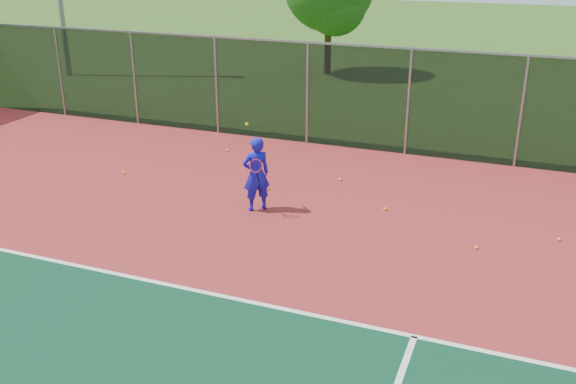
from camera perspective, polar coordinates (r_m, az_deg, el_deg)
name	(u,v)px	position (r m, az deg, el deg)	size (l,w,h in m)	color
court_apron	(272,345)	(10.10, -1.46, -13.47)	(30.00, 20.00, 0.02)	maroon
fence_back	(408,101)	(18.40, 10.64, 7.94)	(30.00, 0.06, 3.03)	black
tennis_player	(256,174)	(14.40, -2.84, 1.61)	(0.74, 0.78, 2.01)	#1513B9
practice_ball_0	(227,150)	(18.77, -5.46, 3.70)	(0.07, 0.07, 0.07)	yellow
practice_ball_1	(267,189)	(15.82, -1.84, 0.30)	(0.07, 0.07, 0.07)	yellow
practice_ball_3	(124,172)	(17.45, -14.36, 1.69)	(0.07, 0.07, 0.07)	yellow
practice_ball_4	(559,239)	(14.34, 22.96, -3.88)	(0.07, 0.07, 0.07)	yellow
practice_ball_5	(385,209)	(14.81, 8.61, -1.49)	(0.07, 0.07, 0.07)	yellow
practice_ball_6	(476,247)	(13.41, 16.40, -4.74)	(0.07, 0.07, 0.07)	yellow
practice_ball_7	(340,179)	(16.48, 4.68, 1.13)	(0.07, 0.07, 0.07)	yellow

